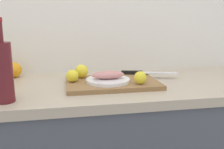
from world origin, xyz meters
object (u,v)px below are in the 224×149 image
object	(u,v)px
cutting_board	(112,83)
fish_fillet	(108,75)
chef_knife	(142,73)
lemon_0	(72,76)
wine_bottle	(2,70)
white_plate	(108,80)

from	to	relation	value
cutting_board	fish_fillet	world-z (taller)	fish_fillet
chef_knife	fish_fillet	bearing A→B (deg)	-133.30
cutting_board	lemon_0	distance (m)	0.19
chef_knife	wine_bottle	distance (m)	0.69
fish_fillet	lemon_0	world-z (taller)	lemon_0
cutting_board	fish_fillet	distance (m)	0.05
lemon_0	white_plate	bearing A→B (deg)	-10.52
cutting_board	wine_bottle	xyz separation A→B (m)	(-0.44, -0.17, 0.11)
wine_bottle	fish_fillet	bearing A→B (deg)	20.12
fish_fillet	chef_knife	world-z (taller)	fish_fillet
cutting_board	chef_knife	world-z (taller)	chef_knife
white_plate	fish_fillet	world-z (taller)	fish_fillet
cutting_board	chef_knife	bearing A→B (deg)	31.12
cutting_board	white_plate	size ratio (longest dim) A/B	2.10
chef_knife	lemon_0	bearing A→B (deg)	-150.31
white_plate	lemon_0	world-z (taller)	lemon_0
wine_bottle	cutting_board	bearing A→B (deg)	21.23
cutting_board	chef_knife	distance (m)	0.21
cutting_board	lemon_0	world-z (taller)	lemon_0
wine_bottle	chef_knife	bearing A→B (deg)	24.29
cutting_board	lemon_0	size ratio (longest dim) A/B	7.53
lemon_0	wine_bottle	distance (m)	0.32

